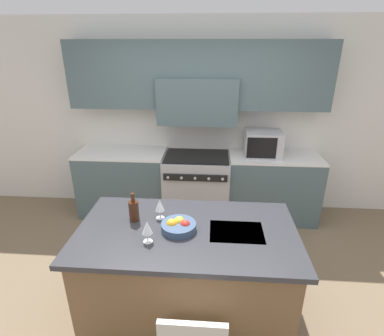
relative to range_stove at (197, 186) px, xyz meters
name	(u,v)px	position (x,y,z in m)	size (l,w,h in m)	color
ground_plane	(187,298)	(0.00, -1.62, -0.46)	(10.00, 10.00, 0.00)	#7A664C
back_cabinetry	(198,103)	(0.00, 0.27, 1.13)	(10.00, 0.46, 2.70)	silver
back_counter	(197,185)	(0.00, 0.02, 0.01)	(3.37, 0.62, 0.94)	#4C6066
range_stove	(197,186)	(0.00, 0.00, 0.00)	(0.91, 0.70, 0.92)	#B7B7BC
microwave	(263,144)	(0.89, 0.02, 0.65)	(0.48, 0.39, 0.34)	#B7B7BC
kitchen_island	(187,272)	(0.02, -1.77, 0.00)	(1.84, 1.02, 0.92)	brown
wine_bottle	(134,210)	(-0.45, -1.65, 0.56)	(0.09, 0.09, 0.26)	#422314
wine_glass_near	(147,228)	(-0.27, -1.95, 0.58)	(0.08, 0.08, 0.19)	white
wine_glass_far	(160,206)	(-0.23, -1.61, 0.58)	(0.08, 0.08, 0.19)	white
fruit_bowl	(178,226)	(-0.05, -1.77, 0.49)	(0.29, 0.29, 0.10)	#384C6B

